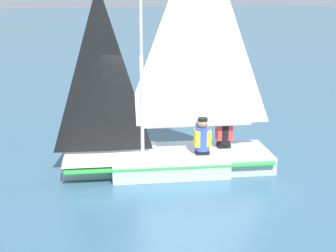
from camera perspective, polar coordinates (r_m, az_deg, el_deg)
ground_plane at (r=10.28m, az=0.00°, el=-5.23°), size 260.00×260.00×0.00m
sailboat_main at (r=10.03m, az=0.18°, el=-1.08°), size 3.33×4.59×5.34m
sailor_helm at (r=10.03m, az=4.20°, el=-1.97°), size 0.40×0.42×1.16m
sailor_crew at (r=10.52m, az=6.82°, el=-1.21°), size 0.40×0.42×1.16m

